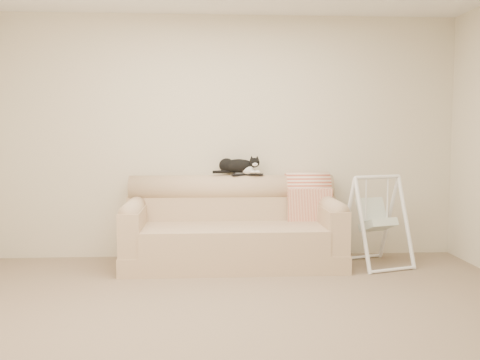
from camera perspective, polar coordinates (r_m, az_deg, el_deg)
The scene contains 8 objects.
ground_plane at distance 4.03m, azimuth -0.38°, elevation -14.43°, with size 5.00×5.00×0.00m, color #7B6854.
room_shell at distance 3.81m, azimuth -0.39°, elevation 7.80°, with size 5.04×4.04×2.60m.
sofa at distance 5.51m, azimuth -0.77°, elevation -5.36°, with size 2.20×0.93×0.90m.
remote_a at distance 5.67m, azimuth -0.01°, elevation 0.63°, with size 0.18×0.12×0.03m.
remote_b at distance 5.68m, azimuth 1.64°, elevation 0.61°, with size 0.18×0.08×0.02m.
tuxedo_cat at distance 5.68m, azimuth -0.21°, elevation 1.51°, with size 0.51×0.21×0.20m.
throw_blanket at distance 5.77m, azimuth 7.21°, elevation -1.17°, with size 0.46×0.38×0.58m.
baby_swing at distance 5.61m, azimuth 14.29°, elevation -4.19°, with size 0.72×0.74×0.93m.
Camera 1 is at (-0.20, -3.80, 1.34)m, focal length 40.00 mm.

